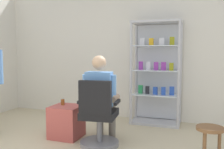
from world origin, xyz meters
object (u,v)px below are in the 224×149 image
at_px(tea_glass, 63,102).
at_px(office_chair, 98,119).
at_px(wooden_stool, 210,134).
at_px(storage_crate, 67,122).
at_px(seated_shopkeeper, 101,95).
at_px(display_cabinet_main, 156,72).

bearing_deg(tea_glass, office_chair, -18.99).
bearing_deg(wooden_stool, office_chair, 178.41).
height_order(storage_crate, wooden_stool, storage_crate).
relative_size(seated_shopkeeper, tea_glass, 14.00).
distance_m(office_chair, tea_glass, 0.77).
bearing_deg(office_chair, display_cabinet_main, 69.06).
xyz_separation_m(display_cabinet_main, tea_glass, (-1.28, -1.24, -0.42)).
height_order(display_cabinet_main, tea_glass, display_cabinet_main).
xyz_separation_m(display_cabinet_main, storage_crate, (-1.19, -1.28, -0.71)).
height_order(seated_shopkeeper, tea_glass, seated_shopkeeper).
bearing_deg(wooden_stool, display_cabinet_main, 120.38).
relative_size(display_cabinet_main, office_chair, 1.98).
bearing_deg(tea_glass, wooden_stool, -7.49).
distance_m(storage_crate, wooden_stool, 2.10).
bearing_deg(display_cabinet_main, tea_glass, -135.95).
bearing_deg(wooden_stool, tea_glass, 172.51).
relative_size(display_cabinet_main, wooden_stool, 4.25).
xyz_separation_m(seated_shopkeeper, storage_crate, (-0.60, 0.04, -0.46)).
distance_m(seated_shopkeeper, tea_glass, 0.72).
height_order(storage_crate, tea_glass, tea_glass).
xyz_separation_m(office_chair, seated_shopkeeper, (-0.02, 0.16, 0.32)).
xyz_separation_m(display_cabinet_main, seated_shopkeeper, (-0.59, -1.32, -0.25)).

